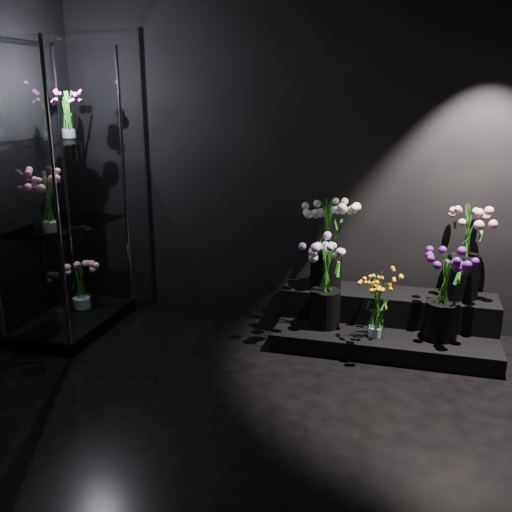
% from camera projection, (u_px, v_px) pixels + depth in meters
% --- Properties ---
extents(floor, '(4.00, 4.00, 0.00)m').
position_uv_depth(floor, '(211.00, 440.00, 3.25)').
color(floor, black).
rests_on(floor, ground).
extents(wall_back, '(4.00, 0.00, 4.00)m').
position_uv_depth(wall_back, '(288.00, 157.00, 4.72)').
color(wall_back, black).
rests_on(wall_back, floor).
extents(display_riser, '(1.68, 0.75, 0.37)m').
position_uv_depth(display_riser, '(386.00, 322.00, 4.53)').
color(display_riser, black).
rests_on(display_riser, floor).
extents(display_case, '(0.62, 1.04, 2.28)m').
position_uv_depth(display_case, '(62.00, 194.00, 4.51)').
color(display_case, black).
rests_on(display_case, floor).
extents(bouquet_orange_bells, '(0.32, 0.32, 0.51)m').
position_uv_depth(bouquet_orange_bells, '(377.00, 303.00, 4.23)').
color(bouquet_orange_bells, white).
rests_on(bouquet_orange_bells, display_riser).
extents(bouquet_lilac, '(0.39, 0.39, 0.70)m').
position_uv_depth(bouquet_lilac, '(326.00, 278.00, 4.38)').
color(bouquet_lilac, black).
rests_on(bouquet_lilac, display_riser).
extents(bouquet_purple, '(0.39, 0.39, 0.66)m').
position_uv_depth(bouquet_purple, '(444.00, 291.00, 4.17)').
color(bouquet_purple, black).
rests_on(bouquet_purple, display_riser).
extents(bouquet_cream_roses, '(0.47, 0.47, 0.73)m').
position_uv_depth(bouquet_cream_roses, '(327.00, 238.00, 4.55)').
color(bouquet_cream_roses, black).
rests_on(bouquet_cream_roses, display_riser).
extents(bouquet_pink_roses, '(0.37, 0.37, 0.75)m').
position_uv_depth(bouquet_pink_roses, '(466.00, 244.00, 4.34)').
color(bouquet_pink_roses, black).
rests_on(bouquet_pink_roses, display_riser).
extents(bouquet_case_pink, '(0.33, 0.33, 0.45)m').
position_uv_depth(bouquet_case_pink, '(49.00, 201.00, 4.30)').
color(bouquet_case_pink, white).
rests_on(bouquet_case_pink, display_case).
extents(bouquet_case_magenta, '(0.26, 0.26, 0.36)m').
position_uv_depth(bouquet_case_magenta, '(67.00, 114.00, 4.50)').
color(bouquet_case_magenta, white).
rests_on(bouquet_case_magenta, display_case).
extents(bouquet_case_base_pink, '(0.35, 0.35, 0.43)m').
position_uv_depth(bouquet_case_base_pink, '(80.00, 283.00, 4.91)').
color(bouquet_case_base_pink, white).
rests_on(bouquet_case_base_pink, display_case).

